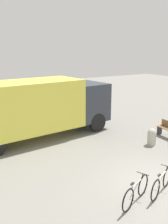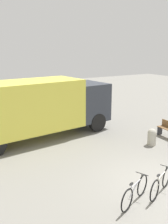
{
  "view_description": "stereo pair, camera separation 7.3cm",
  "coord_description": "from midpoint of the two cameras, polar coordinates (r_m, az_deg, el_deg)",
  "views": [
    {
      "loc": [
        -6.56,
        -5.33,
        4.74
      ],
      "look_at": [
        -0.24,
        4.82,
        1.71
      ],
      "focal_mm": 40.0,
      "sensor_mm": 36.0,
      "label": 1
    },
    {
      "loc": [
        -6.5,
        -5.37,
        4.74
      ],
      "look_at": [
        -0.24,
        4.82,
        1.71
      ],
      "focal_mm": 40.0,
      "sensor_mm": 36.0,
      "label": 2
    }
  ],
  "objects": [
    {
      "name": "bicycle_near",
      "position": [
        8.38,
        11.52,
        -17.39
      ],
      "size": [
        1.7,
        0.72,
        0.82
      ],
      "rotation": [
        0.0,
        0.0,
        0.37
      ],
      "color": "black",
      "rests_on": "ground"
    },
    {
      "name": "bicycle_middle",
      "position": [
        9.05,
        17.05,
        -15.21
      ],
      "size": [
        1.7,
        0.72,
        0.82
      ],
      "rotation": [
        0.0,
        0.0,
        0.37
      ],
      "color": "black",
      "rests_on": "ground"
    },
    {
      "name": "delivery_truck",
      "position": [
        13.55,
        -11.15,
        1.29
      ],
      "size": [
        8.7,
        3.15,
        3.14
      ],
      "rotation": [
        0.0,
        0.0,
        0.08
      ],
      "color": "#EAE04C",
      "rests_on": "ground"
    },
    {
      "name": "bollard_near_bench",
      "position": [
        13.11,
        15.09,
        -5.37
      ],
      "size": [
        0.45,
        0.45,
        0.86
      ],
      "color": "#B2AD9E",
      "rests_on": "ground"
    },
    {
      "name": "ground_plane",
      "position": [
        9.68,
        16.93,
        -15.76
      ],
      "size": [
        60.0,
        60.0,
        0.0
      ],
      "primitive_type": "plane",
      "color": "gray"
    }
  ]
}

